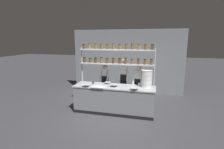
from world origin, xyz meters
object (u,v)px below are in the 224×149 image
(serving_cup_front, at_px, (139,84))
(serving_cup_by_board, at_px, (93,82))
(chef_left, at_px, (105,81))
(chef_right, at_px, (138,84))
(cutting_board, at_px, (98,87))
(container_stack, at_px, (147,79))
(prep_bowl_center_front, at_px, (135,89))
(prep_bowl_near_right, at_px, (114,85))
(spice_shelf_unit, at_px, (116,58))
(prep_bowl_center_back, at_px, (87,85))
(chef_center, at_px, (123,79))
(prep_bowl_near_left, at_px, (108,83))

(serving_cup_front, distance_m, serving_cup_by_board, 1.59)
(chef_left, bearing_deg, chef_right, -0.30)
(cutting_board, height_order, serving_cup_front, serving_cup_front)
(container_stack, xyz_separation_m, serving_cup_by_board, (-1.83, -0.09, -0.22))
(prep_bowl_center_front, relative_size, prep_bowl_near_right, 0.98)
(cutting_board, bearing_deg, prep_bowl_center_front, -0.91)
(serving_cup_by_board, bearing_deg, prep_bowl_center_front, -14.58)
(spice_shelf_unit, xyz_separation_m, prep_bowl_near_right, (0.02, -0.39, -0.88))
(cutting_board, bearing_deg, spice_shelf_unit, 53.24)
(cutting_board, height_order, prep_bowl_center_back, prep_bowl_center_back)
(chef_center, relative_size, serving_cup_by_board, 16.03)
(chef_left, relative_size, container_stack, 2.86)
(chef_center, height_order, prep_bowl_center_back, chef_center)
(prep_bowl_near_right, xyz_separation_m, serving_cup_front, (0.79, 0.33, 0.01))
(prep_bowl_near_left, bearing_deg, prep_bowl_near_right, -44.39)
(cutting_board, relative_size, serving_cup_by_board, 3.67)
(serving_cup_front, bearing_deg, prep_bowl_center_back, -161.50)
(spice_shelf_unit, xyz_separation_m, chef_center, (0.19, 0.37, -0.82))
(spice_shelf_unit, relative_size, prep_bowl_center_back, 9.67)
(chef_right, distance_m, prep_bowl_near_left, 1.08)
(chef_center, bearing_deg, chef_left, 170.70)
(prep_bowl_center_front, bearing_deg, serving_cup_front, 81.46)
(chef_right, height_order, serving_cup_front, chef_right)
(prep_bowl_center_back, height_order, serving_cup_front, serving_cup_front)
(serving_cup_front, bearing_deg, prep_bowl_near_left, -177.70)
(chef_right, xyz_separation_m, prep_bowl_near_left, (-1.03, -0.33, 0.04))
(chef_right, height_order, serving_cup_by_board, chef_right)
(container_stack, distance_m, cutting_board, 1.61)
(serving_cup_front, relative_size, serving_cup_by_board, 0.82)
(container_stack, relative_size, cutting_board, 1.38)
(chef_left, xyz_separation_m, prep_bowl_center_back, (-0.33, -1.04, 0.05))
(cutting_board, bearing_deg, serving_cup_by_board, 130.10)
(chef_left, height_order, serving_cup_front, chef_left)
(spice_shelf_unit, height_order, chef_center, spice_shelf_unit)
(chef_left, relative_size, prep_bowl_near_left, 7.03)
(chef_left, height_order, prep_bowl_near_right, chef_left)
(chef_left, xyz_separation_m, container_stack, (1.59, -0.58, 0.30))
(prep_bowl_center_front, relative_size, serving_cup_by_board, 2.56)
(prep_bowl_center_front, relative_size, prep_bowl_center_back, 1.04)
(prep_bowl_center_front, xyz_separation_m, serving_cup_by_board, (-1.49, 0.39, 0.02))
(container_stack, relative_size, prep_bowl_near_right, 1.94)
(chef_center, distance_m, serving_cup_front, 0.75)
(prep_bowl_center_front, distance_m, prep_bowl_center_back, 1.59)
(chef_center, relative_size, container_stack, 3.16)
(serving_cup_front, bearing_deg, chef_left, 160.16)
(prep_bowl_center_front, bearing_deg, chef_center, 118.01)
(chef_right, bearing_deg, container_stack, -37.74)
(prep_bowl_near_left, bearing_deg, prep_bowl_center_back, -138.59)
(prep_bowl_center_front, bearing_deg, prep_bowl_near_left, 152.15)
(chef_center, relative_size, serving_cup_front, 19.59)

